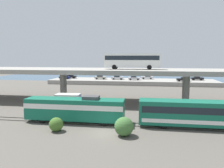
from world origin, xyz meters
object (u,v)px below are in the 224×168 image
at_px(parked_car_4, 65,77).
at_px(parked_car_6, 197,78).
at_px(transit_bus_on_overpass, 132,60).
at_px(parked_car_7, 147,77).
at_px(parked_car_2, 71,76).
at_px(parked_car_5, 100,77).
at_px(train_locomotive, 70,108).
at_px(train_coach_lead, 211,113).
at_px(service_truck_west, 73,101).
at_px(parked_car_0, 117,78).
at_px(parked_car_1, 183,79).
at_px(parked_car_3, 134,78).

height_order(parked_car_4, parked_car_6, same).
relative_size(transit_bus_on_overpass, parked_car_7, 2.61).
distance_m(parked_car_2, parked_car_5, 12.61).
xyz_separation_m(train_locomotive, train_coach_lead, (20.69, -0.00, -0.02)).
bearing_deg(train_locomotive, service_truck_west, -73.91).
xyz_separation_m(parked_car_4, parked_car_7, (31.65, 4.95, 0.00)).
bearing_deg(parked_car_0, train_coach_lead, -68.61).
relative_size(parked_car_1, parked_car_6, 1.03).
bearing_deg(parked_car_1, parked_car_4, -1.48).
bearing_deg(parked_car_7, service_truck_west, 72.83).
bearing_deg(transit_bus_on_overpass, service_truck_west, -141.25).
distance_m(parked_car_4, parked_car_5, 13.86).
bearing_deg(parked_car_7, parked_car_4, 8.89).
bearing_deg(parked_car_0, parked_car_5, 176.58).
relative_size(parked_car_0, parked_car_1, 1.03).
height_order(train_locomotive, parked_car_0, train_locomotive).
relative_size(parked_car_0, parked_car_7, 1.01).
distance_m(parked_car_0, parked_car_2, 19.28).
bearing_deg(service_truck_west, train_locomotive, -73.91).
bearing_deg(parked_car_4, parked_car_2, -110.93).
height_order(train_coach_lead, parked_car_5, train_coach_lead).
xyz_separation_m(transit_bus_on_overpass, parked_car_6, (21.83, 36.53, -7.18)).
bearing_deg(parked_car_5, service_truck_west, -85.33).
height_order(transit_bus_on_overpass, parked_car_2, transit_bus_on_overpass).
distance_m(parked_car_4, parked_car_7, 32.03).
relative_size(service_truck_west, parked_car_4, 1.66).
height_order(service_truck_west, parked_car_5, service_truck_west).
xyz_separation_m(transit_bus_on_overpass, parked_car_7, (3.65, 37.88, -7.18)).
bearing_deg(parked_car_5, parked_car_7, 10.36).
xyz_separation_m(transit_bus_on_overpass, parked_car_2, (-26.75, 36.22, -7.18)).
bearing_deg(parked_car_6, transit_bus_on_overpass, -120.86).
bearing_deg(parked_car_6, parked_car_5, -176.95).
xyz_separation_m(parked_car_1, parked_car_7, (-12.47, 6.09, 0.00)).
bearing_deg(parked_car_2, parked_car_6, -179.63).
relative_size(service_truck_west, parked_car_1, 1.50).
xyz_separation_m(train_coach_lead, parked_car_3, (-13.38, 49.88, 0.10)).
distance_m(train_locomotive, parked_car_6, 60.83).
xyz_separation_m(parked_car_3, parked_car_7, (4.85, 4.18, -0.00)).
bearing_deg(transit_bus_on_overpass, parked_car_5, 112.37).
height_order(service_truck_west, parked_car_0, service_truck_west).
distance_m(transit_bus_on_overpass, service_truck_west, 15.80).
height_order(train_coach_lead, parked_car_4, train_coach_lead).
distance_m(train_coach_lead, parked_car_2, 65.27).
height_order(service_truck_west, parked_car_7, service_truck_west).
bearing_deg(parked_car_7, transit_bus_on_overpass, 84.50).
relative_size(train_locomotive, parked_car_0, 3.49).
xyz_separation_m(train_locomotive, service_truck_west, (-2.19, 7.59, -0.56)).
bearing_deg(parked_car_7, parked_car_1, 153.97).
xyz_separation_m(parked_car_0, parked_car_1, (23.69, -2.42, -0.00)).
distance_m(parked_car_5, parked_car_6, 36.12).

